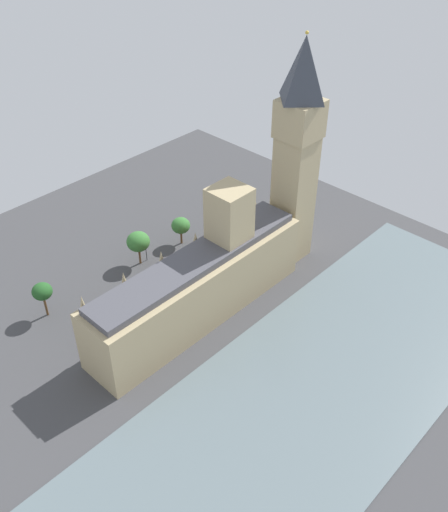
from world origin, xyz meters
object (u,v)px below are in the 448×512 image
at_px(clock_tower, 297,152).
at_px(plane_tree_slot_10, 42,292).
at_px(car_black_kerbside, 151,288).
at_px(car_dark_green_trailing, 97,318).
at_px(plane_tree_opposite_hall, 138,242).
at_px(pedestrian_by_river_gate, 129,322).
at_px(double_decker_bus_leading, 179,263).
at_px(pedestrian_midblock, 226,261).
at_px(parliament_building, 202,281).
at_px(car_silver_far_end, 130,303).
at_px(plane_tree_near_tower, 181,226).
at_px(street_lamp_slot_11, 146,246).
at_px(pedestrian_under_trees, 196,279).
at_px(car_white_corner, 219,246).

relative_size(clock_tower, plane_tree_slot_10, 6.31).
bearing_deg(car_black_kerbside, car_dark_green_trailing, 85.31).
xyz_separation_m(plane_tree_opposite_hall, plane_tree_slot_10, (0.46, 28.02, 0.18)).
bearing_deg(car_dark_green_trailing, pedestrian_by_river_gate, 40.67).
xyz_separation_m(clock_tower, double_decker_bus_leading, (15.60, 25.65, -27.54)).
bearing_deg(pedestrian_midblock, parliament_building, -102.76).
relative_size(car_silver_far_end, plane_tree_slot_10, 0.46).
xyz_separation_m(plane_tree_near_tower, street_lamp_slot_11, (0.97, 11.73, -1.13)).
bearing_deg(car_silver_far_end, double_decker_bus_leading, 96.64).
distance_m(car_silver_far_end, plane_tree_near_tower, 28.59).
bearing_deg(plane_tree_near_tower, parliament_building, 147.25).
relative_size(parliament_building, car_dark_green_trailing, 11.82).
distance_m(car_silver_far_end, plane_tree_slot_10, 20.40).
height_order(car_silver_far_end, pedestrian_under_trees, car_silver_far_end).
height_order(pedestrian_by_river_gate, plane_tree_opposite_hall, plane_tree_opposite_hall).
bearing_deg(pedestrian_by_river_gate, car_black_kerbside, 78.17).
xyz_separation_m(car_silver_far_end, plane_tree_opposite_hall, (11.25, -12.54, 6.08)).
distance_m(pedestrian_by_river_gate, street_lamp_slot_11, 24.91).
bearing_deg(street_lamp_slot_11, car_black_kerbside, 144.99).
relative_size(parliament_building, clock_tower, 0.99).
bearing_deg(pedestrian_midblock, plane_tree_slot_10, -150.95).
bearing_deg(car_silver_far_end, pedestrian_by_river_gate, -39.40).
bearing_deg(double_decker_bus_leading, car_white_corner, 87.46).
distance_m(pedestrian_under_trees, plane_tree_near_tower, 18.12).
bearing_deg(pedestrian_midblock, car_silver_far_end, -140.37).
xyz_separation_m(pedestrian_midblock, plane_tree_slot_10, (17.09, 43.59, 6.44)).
distance_m(pedestrian_under_trees, pedestrian_by_river_gate, 21.59).
bearing_deg(plane_tree_near_tower, plane_tree_slot_10, 87.72).
bearing_deg(pedestrian_by_river_gate, clock_tower, 41.98).
xyz_separation_m(car_white_corner, car_dark_green_trailing, (0.65, 40.35, 0.00)).
height_order(clock_tower, car_silver_far_end, clock_tower).
height_order(clock_tower, plane_tree_near_tower, clock_tower).
height_order(car_silver_far_end, plane_tree_opposite_hall, plane_tree_opposite_hall).
height_order(car_black_kerbside, plane_tree_near_tower, plane_tree_near_tower).
bearing_deg(car_black_kerbside, pedestrian_midblock, -107.29).
height_order(car_white_corner, plane_tree_opposite_hall, plane_tree_opposite_hall).
distance_m(plane_tree_near_tower, street_lamp_slot_11, 11.83).
bearing_deg(double_decker_bus_leading, clock_tower, 58.15).
xyz_separation_m(plane_tree_opposite_hall, street_lamp_slot_11, (-0.23, -2.03, -2.28)).
relative_size(car_silver_far_end, car_dark_green_trailing, 0.86).
relative_size(clock_tower, double_decker_bus_leading, 5.54).
height_order(pedestrian_by_river_gate, street_lamp_slot_11, street_lamp_slot_11).
xyz_separation_m(car_white_corner, double_decker_bus_leading, (0.49, 14.07, 1.74)).
height_order(clock_tower, double_decker_bus_leading, clock_tower).
relative_size(plane_tree_opposite_hall, plane_tree_slot_10, 1.04).
distance_m(car_dark_green_trailing, pedestrian_by_river_gate, 7.69).
relative_size(parliament_building, car_silver_far_end, 13.78).
distance_m(clock_tower, plane_tree_opposite_hall, 46.13).
relative_size(plane_tree_opposite_hall, street_lamp_slot_11, 1.41).
relative_size(pedestrian_midblock, plane_tree_opposite_hall, 0.16).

